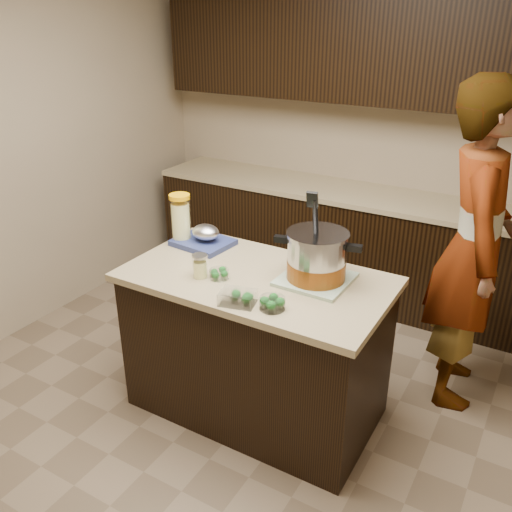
# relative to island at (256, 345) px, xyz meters

# --- Properties ---
(ground_plane) EXTENTS (4.00, 4.00, 0.00)m
(ground_plane) POSITION_rel_island_xyz_m (0.00, 0.00, -0.45)
(ground_plane) COLOR brown
(ground_plane) RESTS_ON ground
(room_shell) EXTENTS (4.04, 4.04, 2.72)m
(room_shell) POSITION_rel_island_xyz_m (0.00, 0.00, 1.26)
(room_shell) COLOR tan
(room_shell) RESTS_ON ground
(back_cabinets) EXTENTS (3.60, 0.63, 2.33)m
(back_cabinets) POSITION_rel_island_xyz_m (0.00, 1.74, 0.49)
(back_cabinets) COLOR black
(back_cabinets) RESTS_ON ground
(island) EXTENTS (1.46, 0.81, 0.90)m
(island) POSITION_rel_island_xyz_m (0.00, 0.00, 0.00)
(island) COLOR black
(island) RESTS_ON ground
(dish_towel) EXTENTS (0.37, 0.37, 0.02)m
(dish_towel) POSITION_rel_island_xyz_m (0.31, 0.11, 0.46)
(dish_towel) COLOR #608D5F
(dish_towel) RESTS_ON island
(stock_pot) EXTENTS (0.46, 0.39, 0.47)m
(stock_pot) POSITION_rel_island_xyz_m (0.31, 0.11, 0.58)
(stock_pot) COLOR #B7B7BC
(stock_pot) RESTS_ON dish_towel
(lemonade_pitcher) EXTENTS (0.15, 0.15, 0.31)m
(lemonade_pitcher) POSITION_rel_island_xyz_m (-0.64, 0.17, 0.59)
(lemonade_pitcher) COLOR #EFEE92
(lemonade_pitcher) RESTS_ON island
(mason_jar) EXTENTS (0.11, 0.11, 0.14)m
(mason_jar) POSITION_rel_island_xyz_m (-0.26, -0.16, 0.51)
(mason_jar) COLOR #EFEE92
(mason_jar) RESTS_ON island
(broccoli_tub_left) EXTENTS (0.13, 0.13, 0.05)m
(broccoli_tub_left) POSITION_rel_island_xyz_m (-0.16, -0.12, 0.47)
(broccoli_tub_left) COLOR silver
(broccoli_tub_left) RESTS_ON island
(broccoli_tub_right) EXTENTS (0.13, 0.13, 0.06)m
(broccoli_tub_right) POSITION_rel_island_xyz_m (0.25, -0.27, 0.48)
(broccoli_tub_right) COLOR silver
(broccoli_tub_right) RESTS_ON island
(broccoli_tub_rect) EXTENTS (0.20, 0.17, 0.06)m
(broccoli_tub_rect) POSITION_rel_island_xyz_m (0.07, -0.31, 0.48)
(broccoli_tub_rect) COLOR silver
(broccoli_tub_rect) RESTS_ON island
(blue_tray) EXTENTS (0.36, 0.30, 0.13)m
(blue_tray) POSITION_rel_island_xyz_m (-0.49, 0.20, 0.49)
(blue_tray) COLOR navy
(blue_tray) RESTS_ON island
(person) EXTENTS (0.62, 0.80, 1.94)m
(person) POSITION_rel_island_xyz_m (0.98, 0.81, 0.52)
(person) COLOR gray
(person) RESTS_ON ground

